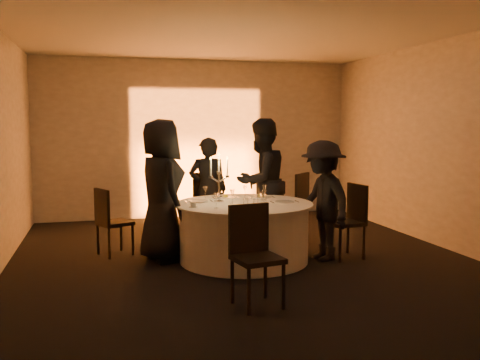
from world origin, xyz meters
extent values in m
plane|color=black|center=(0.00, 0.00, 0.00)|extent=(7.00, 7.00, 0.00)
plane|color=silver|center=(0.00, 0.00, 3.00)|extent=(7.00, 7.00, 0.00)
plane|color=#A6A09A|center=(0.00, 3.50, 1.50)|extent=(7.00, 0.00, 7.00)
plane|color=#A6A09A|center=(0.00, -3.50, 1.50)|extent=(7.00, 0.00, 7.00)
plane|color=#A6A09A|center=(3.00, 0.00, 1.50)|extent=(0.00, 7.00, 7.00)
cube|color=black|center=(0.00, 3.20, 0.05)|extent=(0.25, 0.12, 0.10)
cylinder|color=black|center=(0.00, 0.00, 0.01)|extent=(0.60, 0.60, 0.03)
cylinder|color=black|center=(0.00, 0.00, 0.38)|extent=(0.20, 0.20, 0.75)
cylinder|color=white|center=(0.00, 0.00, 0.38)|extent=(1.68, 1.68, 0.75)
cylinder|color=white|center=(0.00, 0.00, 0.76)|extent=(1.80, 1.80, 0.02)
cube|color=black|center=(-1.63, 0.75, 0.44)|extent=(0.54, 0.54, 0.05)
cube|color=black|center=(-1.80, 0.67, 0.70)|extent=(0.21, 0.39, 0.46)
cylinder|color=black|center=(-1.40, 0.66, 0.22)|extent=(0.04, 0.04, 0.43)
cylinder|color=black|center=(-1.55, 0.98, 0.22)|extent=(0.04, 0.04, 0.43)
cylinder|color=black|center=(-1.72, 0.52, 0.22)|extent=(0.04, 0.04, 0.43)
cylinder|color=black|center=(-1.86, 0.84, 0.22)|extent=(0.04, 0.04, 0.43)
cube|color=black|center=(-0.16, 1.77, 0.49)|extent=(0.49, 0.49, 0.05)
cube|color=black|center=(-0.18, 1.57, 0.77)|extent=(0.45, 0.08, 0.52)
cylinder|color=black|center=(0.05, 1.94, 0.24)|extent=(0.04, 0.04, 0.48)
cylinder|color=black|center=(-0.34, 1.98, 0.24)|extent=(0.04, 0.04, 0.48)
cylinder|color=black|center=(0.01, 1.56, 0.24)|extent=(0.04, 0.04, 0.48)
cylinder|color=black|center=(-0.37, 1.60, 0.24)|extent=(0.04, 0.04, 0.48)
cube|color=black|center=(0.98, 0.96, 0.51)|extent=(0.65, 0.65, 0.05)
cube|color=black|center=(1.13, 0.81, 0.79)|extent=(0.35, 0.36, 0.53)
cylinder|color=black|center=(0.97, 1.24, 0.25)|extent=(0.04, 0.04, 0.50)
cylinder|color=black|center=(0.70, 0.96, 0.25)|extent=(0.04, 0.04, 0.50)
cylinder|color=black|center=(1.26, 0.96, 0.25)|extent=(0.04, 0.04, 0.50)
cylinder|color=black|center=(0.98, 0.68, 0.25)|extent=(0.04, 0.04, 0.50)
cube|color=black|center=(1.35, -0.19, 0.48)|extent=(0.49, 0.49, 0.05)
cube|color=black|center=(1.54, -0.16, 0.74)|extent=(0.10, 0.44, 0.50)
cylinder|color=black|center=(1.14, -0.03, 0.23)|extent=(0.04, 0.04, 0.47)
cylinder|color=black|center=(1.19, -0.40, 0.23)|extent=(0.04, 0.04, 0.47)
cylinder|color=black|center=(1.50, 0.02, 0.23)|extent=(0.04, 0.04, 0.47)
cylinder|color=black|center=(1.56, -0.35, 0.23)|extent=(0.04, 0.04, 0.47)
cube|color=black|center=(-0.33, -1.74, 0.48)|extent=(0.51, 0.51, 0.05)
cube|color=black|center=(-0.36, -1.54, 0.75)|extent=(0.44, 0.12, 0.50)
cylinder|color=black|center=(-0.48, -1.96, 0.23)|extent=(0.04, 0.04, 0.47)
cylinder|color=black|center=(-0.11, -1.89, 0.23)|extent=(0.04, 0.04, 0.47)
cylinder|color=black|center=(-0.55, -1.59, 0.23)|extent=(0.04, 0.04, 0.47)
cylinder|color=black|center=(-0.18, -1.52, 0.23)|extent=(0.04, 0.04, 0.47)
imported|color=black|center=(-1.04, 0.29, 0.93)|extent=(0.82, 1.04, 1.86)
imported|color=black|center=(-0.23, 1.27, 0.80)|extent=(0.64, 0.48, 1.59)
imported|color=black|center=(0.52, 0.93, 0.94)|extent=(1.14, 1.07, 1.88)
imported|color=black|center=(1.03, -0.19, 0.79)|extent=(0.77, 1.11, 1.58)
cylinder|color=white|center=(-0.55, 0.26, 0.78)|extent=(0.25, 0.25, 0.01)
cube|color=silver|center=(-0.72, 0.26, 0.78)|extent=(0.01, 0.17, 0.01)
cube|color=silver|center=(-0.38, 0.26, 0.78)|extent=(0.02, 0.17, 0.01)
cylinder|color=white|center=(-0.13, 0.52, 0.78)|extent=(0.28, 0.28, 0.01)
cube|color=silver|center=(-0.30, 0.52, 0.78)|extent=(0.02, 0.17, 0.01)
cube|color=silver|center=(0.04, 0.52, 0.78)|extent=(0.01, 0.17, 0.01)
sphere|color=yellow|center=(-0.13, 0.52, 0.82)|extent=(0.07, 0.07, 0.07)
cylinder|color=white|center=(0.36, 0.41, 0.78)|extent=(0.28, 0.28, 0.01)
cube|color=silver|center=(0.19, 0.41, 0.78)|extent=(0.02, 0.17, 0.01)
cube|color=silver|center=(0.53, 0.41, 0.78)|extent=(0.01, 0.17, 0.01)
sphere|color=yellow|center=(0.36, 0.41, 0.82)|extent=(0.07, 0.07, 0.07)
cylinder|color=white|center=(0.53, -0.08, 0.78)|extent=(0.25, 0.25, 0.01)
cube|color=silver|center=(0.36, -0.08, 0.78)|extent=(0.02, 0.17, 0.01)
cube|color=silver|center=(0.70, -0.08, 0.78)|extent=(0.01, 0.17, 0.01)
cylinder|color=white|center=(-0.04, -0.56, 0.78)|extent=(0.29, 0.29, 0.01)
cube|color=silver|center=(-0.21, -0.56, 0.78)|extent=(0.02, 0.17, 0.01)
cube|color=silver|center=(0.13, -0.56, 0.78)|extent=(0.02, 0.17, 0.01)
cylinder|color=white|center=(-0.70, -0.19, 0.77)|extent=(0.11, 0.11, 0.01)
cylinder|color=white|center=(-0.70, -0.19, 0.81)|extent=(0.07, 0.07, 0.06)
cylinder|color=white|center=(-0.30, 0.12, 0.78)|extent=(0.13, 0.13, 0.02)
sphere|color=white|center=(-0.30, 0.12, 0.84)|extent=(0.07, 0.07, 0.07)
cylinder|color=white|center=(-0.30, 0.12, 0.97)|extent=(0.03, 0.03, 0.34)
cylinder|color=white|center=(-0.30, 0.12, 1.16)|extent=(0.06, 0.06, 0.03)
cylinder|color=white|center=(-0.30, 0.12, 1.28)|extent=(0.02, 0.02, 0.22)
cone|color=#F7A12C|center=(-0.30, 0.12, 1.41)|extent=(0.02, 0.02, 0.04)
cylinder|color=white|center=(-0.36, 0.12, 1.07)|extent=(0.12, 0.02, 0.08)
cylinder|color=white|center=(-0.41, 0.12, 1.11)|extent=(0.05, 0.05, 0.03)
cylinder|color=white|center=(-0.41, 0.12, 1.23)|extent=(0.02, 0.02, 0.22)
cone|color=#F7A12C|center=(-0.41, 0.12, 1.36)|extent=(0.02, 0.02, 0.04)
cylinder|color=white|center=(-0.25, 0.12, 1.07)|extent=(0.12, 0.02, 0.08)
cylinder|color=white|center=(-0.19, 0.12, 1.11)|extent=(0.05, 0.05, 0.03)
cylinder|color=white|center=(-0.19, 0.12, 1.23)|extent=(0.02, 0.02, 0.22)
cone|color=#F7A12C|center=(-0.19, 0.12, 1.36)|extent=(0.02, 0.02, 0.04)
cylinder|color=white|center=(-0.45, 0.34, 0.77)|extent=(0.06, 0.06, 0.01)
cylinder|color=white|center=(-0.45, 0.34, 0.83)|extent=(0.01, 0.01, 0.10)
cone|color=white|center=(-0.45, 0.34, 0.92)|extent=(0.07, 0.07, 0.09)
cylinder|color=white|center=(-0.44, -0.34, 0.77)|extent=(0.06, 0.06, 0.01)
cylinder|color=white|center=(-0.44, -0.34, 0.83)|extent=(0.01, 0.01, 0.10)
cone|color=white|center=(-0.44, -0.34, 0.92)|extent=(0.07, 0.07, 0.09)
cylinder|color=white|center=(-0.18, -0.12, 0.77)|extent=(0.06, 0.06, 0.01)
cylinder|color=white|center=(-0.18, -0.12, 0.83)|extent=(0.01, 0.01, 0.10)
cone|color=white|center=(-0.18, -0.12, 0.92)|extent=(0.07, 0.07, 0.09)
cylinder|color=white|center=(0.37, 0.29, 0.77)|extent=(0.06, 0.06, 0.01)
cylinder|color=white|center=(0.37, 0.29, 0.83)|extent=(0.01, 0.01, 0.10)
cone|color=white|center=(0.37, 0.29, 0.92)|extent=(0.07, 0.07, 0.09)
cylinder|color=white|center=(-0.16, -0.02, 0.77)|extent=(0.06, 0.06, 0.01)
cylinder|color=white|center=(-0.16, -0.02, 0.83)|extent=(0.01, 0.01, 0.10)
cone|color=white|center=(-0.16, -0.02, 0.92)|extent=(0.07, 0.07, 0.09)
cylinder|color=white|center=(0.20, -0.24, 0.77)|extent=(0.06, 0.06, 0.01)
cylinder|color=white|center=(0.20, -0.24, 0.83)|extent=(0.01, 0.01, 0.10)
cone|color=white|center=(0.20, -0.24, 0.92)|extent=(0.07, 0.07, 0.09)
cylinder|color=white|center=(0.10, 0.31, 0.77)|extent=(0.06, 0.06, 0.01)
cylinder|color=white|center=(0.10, 0.31, 0.83)|extent=(0.01, 0.01, 0.10)
cone|color=white|center=(0.10, 0.31, 0.92)|extent=(0.07, 0.07, 0.09)
cylinder|color=white|center=(-0.02, -0.17, 0.82)|extent=(0.07, 0.07, 0.09)
cylinder|color=white|center=(0.32, 0.13, 0.82)|extent=(0.07, 0.07, 0.09)
cylinder|color=white|center=(0.07, -0.31, 0.82)|extent=(0.07, 0.07, 0.09)
cylinder|color=white|center=(0.28, 0.23, 0.82)|extent=(0.07, 0.07, 0.09)
camera|label=1|loc=(-1.79, -6.66, 1.81)|focal=40.00mm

